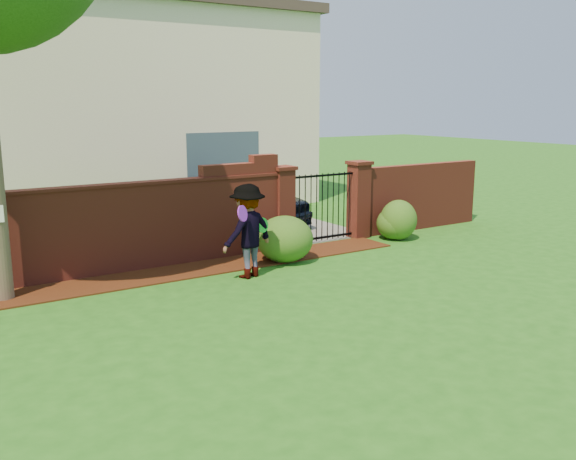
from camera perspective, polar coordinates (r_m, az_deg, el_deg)
ground at (r=9.82m, az=0.25°, el=-7.99°), size 80.00×80.00×0.01m
mulch_bed at (r=12.26m, az=-12.13°, el=-4.13°), size 11.10×1.08×0.03m
brick_wall at (r=12.36m, az=-18.01°, el=0.02°), size 8.70×0.31×2.16m
brick_wall_return at (r=16.73m, az=11.77°, el=3.00°), size 4.00×0.25×1.70m
pillar_left at (r=14.10m, az=-0.48°, el=2.10°), size 0.50×0.50×1.88m
pillar_right at (r=15.38m, az=6.46°, el=2.83°), size 0.50×0.50×1.88m
iron_gate at (r=14.73m, az=3.13°, el=2.09°), size 1.78×0.03×1.60m
driveway at (r=18.22m, az=-4.32°, el=1.21°), size 3.20×8.00×0.01m
house at (r=20.64m, az=-16.15°, el=10.83°), size 12.40×6.40×6.30m
car at (r=16.90m, az=-3.72°, el=2.94°), size 2.52×4.62×1.49m
shrub_left at (r=12.99m, az=-0.30°, el=-0.83°), size 1.19×1.19×0.97m
shrub_middle at (r=15.33m, az=10.03°, el=0.91°), size 0.89×0.89×0.97m
shrub_right at (r=15.37m, az=9.71°, el=0.60°), size 0.89×0.89×0.79m
man at (r=11.78m, az=-3.59°, el=-0.13°), size 1.29×0.94×1.79m
frisbee_purple at (r=11.25m, az=-4.17°, el=1.51°), size 0.30×0.24×0.30m
frisbee_green at (r=11.92m, az=-2.36°, el=0.45°), size 0.30×0.13×0.29m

